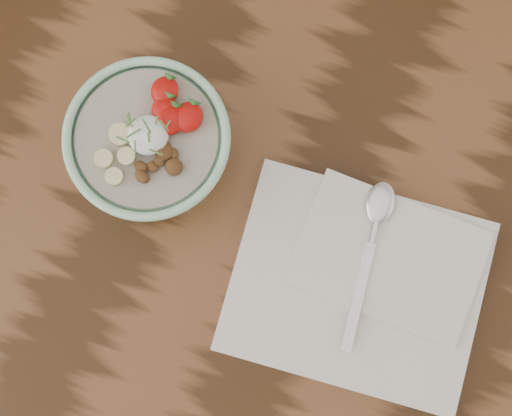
{
  "coord_description": "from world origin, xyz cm",
  "views": [
    {
      "loc": [
        -2.3,
        -12.09,
        154.27
      ],
      "look_at": [
        -6.11,
        -2.9,
        85.22
      ],
      "focal_mm": 50.0,
      "sensor_mm": 36.0,
      "label": 1
    }
  ],
  "objects": [
    {
      "name": "table",
      "position": [
        0.0,
        0.0,
        65.7
      ],
      "size": [
        160.0,
        90.0,
        75.0
      ],
      "color": "#311C0C",
      "rests_on": "ground"
    },
    {
      "name": "breakfast_bowl",
      "position": [
        -19.09,
        -0.35,
        80.8
      ],
      "size": [
        17.1,
        17.1,
        11.34
      ],
      "rotation": [
        0.0,
        0.0,
        -0.02
      ],
      "color": "#A0D7B1",
      "rests_on": "table"
    },
    {
      "name": "napkin",
      "position": [
        7.35,
        -4.5,
        75.7
      ],
      "size": [
        29.5,
        24.94,
        1.67
      ],
      "rotation": [
        0.0,
        0.0,
        0.12
      ],
      "color": "silver",
      "rests_on": "table"
    },
    {
      "name": "spoon",
      "position": [
        6.2,
        1.33,
        77.08
      ],
      "size": [
        4.84,
        19.04,
        0.99
      ],
      "rotation": [
        0.0,
        0.0,
        0.14
      ],
      "color": "silver",
      "rests_on": "napkin"
    }
  ]
}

